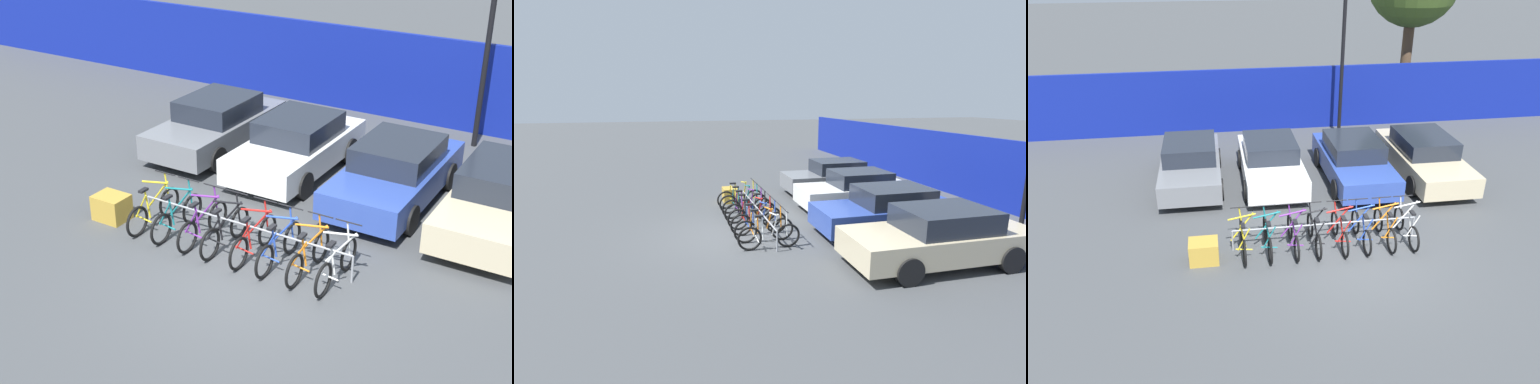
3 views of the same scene
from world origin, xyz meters
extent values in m
plane|color=#424447|center=(0.00, 0.00, 0.00)|extent=(120.00, 120.00, 0.00)
cube|color=navy|center=(0.00, 9.50, 1.25)|extent=(36.00, 0.16, 2.51)
cylinder|color=gray|center=(-0.71, 0.68, 0.55)|extent=(4.69, 0.04, 0.04)
cylinder|color=gray|center=(-3.05, 0.68, 0.28)|extent=(0.04, 0.04, 0.55)
cylinder|color=gray|center=(1.64, 0.68, 0.28)|extent=(0.04, 0.04, 0.55)
torus|color=black|center=(-2.80, 0.00, 0.33)|extent=(0.06, 0.66, 0.66)
torus|color=black|center=(-2.80, 1.05, 0.33)|extent=(0.06, 0.66, 0.66)
cylinder|color=yellow|center=(-2.80, 0.68, 0.65)|extent=(0.60, 0.04, 0.76)
cylinder|color=yellow|center=(-2.80, 0.63, 0.96)|extent=(0.68, 0.04, 0.16)
cylinder|color=yellow|center=(-2.80, 0.35, 0.59)|extent=(0.14, 0.04, 0.63)
cylinder|color=yellow|center=(-2.80, 0.15, 0.61)|extent=(0.32, 0.03, 0.58)
cylinder|color=yellow|center=(-2.80, 0.20, 0.31)|extent=(0.40, 0.03, 0.08)
cylinder|color=yellow|center=(-2.80, 1.01, 0.68)|extent=(0.12, 0.04, 0.69)
cylinder|color=black|center=(-2.80, 0.97, 1.04)|extent=(0.52, 0.03, 0.03)
cube|color=black|center=(-2.80, 0.25, 0.93)|extent=(0.10, 0.22, 0.05)
torus|color=black|center=(-2.19, 0.00, 0.33)|extent=(0.06, 0.66, 0.66)
torus|color=black|center=(-2.19, 1.05, 0.33)|extent=(0.06, 0.66, 0.66)
cylinder|color=#197A7F|center=(-2.19, 0.68, 0.65)|extent=(0.60, 0.04, 0.76)
cylinder|color=#197A7F|center=(-2.19, 0.63, 0.96)|extent=(0.68, 0.04, 0.16)
cylinder|color=#197A7F|center=(-2.19, 0.35, 0.59)|extent=(0.14, 0.04, 0.63)
cylinder|color=#197A7F|center=(-2.19, 0.15, 0.61)|extent=(0.32, 0.03, 0.58)
cylinder|color=#197A7F|center=(-2.19, 0.20, 0.31)|extent=(0.40, 0.03, 0.08)
cylinder|color=#197A7F|center=(-2.19, 1.01, 0.68)|extent=(0.12, 0.04, 0.69)
cylinder|color=black|center=(-2.19, 0.97, 1.04)|extent=(0.52, 0.03, 0.03)
cube|color=black|center=(-2.19, 0.25, 0.93)|extent=(0.10, 0.22, 0.05)
torus|color=black|center=(-1.55, 0.00, 0.33)|extent=(0.06, 0.66, 0.66)
torus|color=black|center=(-1.55, 1.05, 0.33)|extent=(0.06, 0.66, 0.66)
cylinder|color=#752D99|center=(-1.55, 0.68, 0.65)|extent=(0.60, 0.04, 0.76)
cylinder|color=#752D99|center=(-1.55, 0.63, 0.96)|extent=(0.68, 0.04, 0.16)
cylinder|color=#752D99|center=(-1.55, 0.35, 0.59)|extent=(0.14, 0.04, 0.63)
cylinder|color=#752D99|center=(-1.55, 0.15, 0.61)|extent=(0.32, 0.03, 0.58)
cylinder|color=#752D99|center=(-1.55, 0.20, 0.31)|extent=(0.40, 0.03, 0.08)
cylinder|color=#752D99|center=(-1.55, 1.01, 0.68)|extent=(0.12, 0.04, 0.69)
cylinder|color=black|center=(-1.55, 0.97, 1.04)|extent=(0.52, 0.03, 0.03)
cube|color=black|center=(-1.55, 0.25, 0.93)|extent=(0.10, 0.22, 0.05)
torus|color=black|center=(-1.02, 0.00, 0.33)|extent=(0.06, 0.66, 0.66)
torus|color=black|center=(-1.02, 1.05, 0.33)|extent=(0.06, 0.66, 0.66)
cylinder|color=black|center=(-1.02, 0.68, 0.65)|extent=(0.60, 0.04, 0.76)
cylinder|color=black|center=(-1.02, 0.63, 0.96)|extent=(0.68, 0.04, 0.16)
cylinder|color=black|center=(-1.02, 0.35, 0.59)|extent=(0.14, 0.04, 0.63)
cylinder|color=black|center=(-1.02, 0.15, 0.61)|extent=(0.32, 0.03, 0.58)
cylinder|color=black|center=(-1.02, 0.20, 0.31)|extent=(0.40, 0.03, 0.08)
cylinder|color=black|center=(-1.02, 1.01, 0.68)|extent=(0.12, 0.04, 0.69)
cylinder|color=black|center=(-1.02, 0.97, 1.04)|extent=(0.52, 0.03, 0.03)
cube|color=black|center=(-1.02, 0.25, 0.93)|extent=(0.10, 0.22, 0.05)
torus|color=black|center=(-0.36, 0.00, 0.33)|extent=(0.06, 0.66, 0.66)
torus|color=black|center=(-0.36, 1.05, 0.33)|extent=(0.06, 0.66, 0.66)
cylinder|color=red|center=(-0.36, 0.68, 0.65)|extent=(0.60, 0.04, 0.76)
cylinder|color=red|center=(-0.36, 0.63, 0.96)|extent=(0.68, 0.04, 0.16)
cylinder|color=red|center=(-0.36, 0.35, 0.59)|extent=(0.14, 0.04, 0.63)
cylinder|color=red|center=(-0.36, 0.15, 0.61)|extent=(0.32, 0.03, 0.58)
cylinder|color=red|center=(-0.36, 0.20, 0.31)|extent=(0.40, 0.03, 0.08)
cylinder|color=red|center=(-0.36, 1.01, 0.68)|extent=(0.12, 0.04, 0.69)
cylinder|color=black|center=(-0.36, 0.97, 1.04)|extent=(0.52, 0.03, 0.03)
cube|color=black|center=(-0.36, 0.25, 0.93)|extent=(0.10, 0.22, 0.05)
torus|color=black|center=(0.19, 0.00, 0.33)|extent=(0.06, 0.66, 0.66)
torus|color=black|center=(0.19, 1.05, 0.33)|extent=(0.06, 0.66, 0.66)
cylinder|color=#284CB7|center=(0.19, 0.68, 0.65)|extent=(0.60, 0.04, 0.76)
cylinder|color=#284CB7|center=(0.19, 0.63, 0.96)|extent=(0.68, 0.04, 0.16)
cylinder|color=#284CB7|center=(0.19, 0.35, 0.59)|extent=(0.14, 0.04, 0.63)
cylinder|color=#284CB7|center=(0.19, 0.15, 0.61)|extent=(0.32, 0.03, 0.58)
cylinder|color=#284CB7|center=(0.19, 0.20, 0.31)|extent=(0.40, 0.03, 0.08)
cylinder|color=#284CB7|center=(0.19, 1.01, 0.68)|extent=(0.12, 0.04, 0.69)
cylinder|color=black|center=(0.19, 0.97, 1.04)|extent=(0.52, 0.03, 0.03)
cube|color=black|center=(0.19, 0.25, 0.93)|extent=(0.10, 0.22, 0.05)
torus|color=black|center=(0.82, 0.00, 0.33)|extent=(0.06, 0.66, 0.66)
torus|color=black|center=(0.82, 1.05, 0.33)|extent=(0.06, 0.66, 0.66)
cylinder|color=orange|center=(0.82, 0.68, 0.65)|extent=(0.60, 0.04, 0.76)
cylinder|color=orange|center=(0.82, 0.63, 0.96)|extent=(0.68, 0.04, 0.16)
cylinder|color=orange|center=(0.82, 0.35, 0.59)|extent=(0.14, 0.04, 0.63)
cylinder|color=orange|center=(0.82, 0.15, 0.61)|extent=(0.32, 0.03, 0.58)
cylinder|color=orange|center=(0.82, 0.20, 0.31)|extent=(0.40, 0.03, 0.08)
cylinder|color=orange|center=(0.82, 1.01, 0.68)|extent=(0.12, 0.04, 0.69)
cylinder|color=black|center=(0.82, 0.97, 1.04)|extent=(0.52, 0.03, 0.03)
cube|color=black|center=(0.82, 0.25, 0.93)|extent=(0.10, 0.22, 0.05)
torus|color=black|center=(1.39, 0.00, 0.33)|extent=(0.06, 0.66, 0.66)
torus|color=black|center=(1.39, 1.05, 0.33)|extent=(0.06, 0.66, 0.66)
cylinder|color=silver|center=(1.39, 0.68, 0.65)|extent=(0.60, 0.04, 0.76)
cylinder|color=silver|center=(1.39, 0.63, 0.96)|extent=(0.68, 0.04, 0.16)
cylinder|color=silver|center=(1.39, 0.35, 0.59)|extent=(0.14, 0.04, 0.63)
cylinder|color=silver|center=(1.39, 0.15, 0.61)|extent=(0.32, 0.03, 0.58)
cylinder|color=silver|center=(1.39, 0.20, 0.31)|extent=(0.40, 0.03, 0.08)
cylinder|color=silver|center=(1.39, 1.01, 0.68)|extent=(0.12, 0.04, 0.69)
cylinder|color=black|center=(1.39, 0.97, 1.04)|extent=(0.52, 0.03, 0.03)
cube|color=black|center=(1.39, 0.25, 0.93)|extent=(0.10, 0.22, 0.05)
cube|color=slate|center=(-4.11, 4.75, 0.57)|extent=(1.80, 4.22, 0.62)
cube|color=#1E232D|center=(-4.11, 4.85, 1.14)|extent=(1.58, 1.94, 0.52)
cylinder|color=black|center=(-4.96, 5.97, 0.32)|extent=(0.20, 0.64, 0.64)
cylinder|color=black|center=(-3.25, 5.97, 0.32)|extent=(0.20, 0.64, 0.64)
cylinder|color=black|center=(-4.96, 3.52, 0.32)|extent=(0.20, 0.64, 0.64)
cylinder|color=black|center=(-3.25, 3.52, 0.32)|extent=(0.20, 0.64, 0.64)
cube|color=silver|center=(-1.61, 4.52, 0.57)|extent=(1.80, 4.18, 0.62)
cube|color=#1E232D|center=(-1.61, 4.62, 1.14)|extent=(1.58, 1.92, 0.52)
cylinder|color=black|center=(-2.46, 5.73, 0.32)|extent=(0.20, 0.64, 0.64)
cylinder|color=black|center=(-0.75, 5.73, 0.32)|extent=(0.20, 0.64, 0.64)
cylinder|color=black|center=(-2.46, 3.31, 0.32)|extent=(0.20, 0.64, 0.64)
cylinder|color=black|center=(-0.75, 3.31, 0.32)|extent=(0.20, 0.64, 0.64)
cube|color=#2D479E|center=(1.02, 4.23, 0.57)|extent=(1.80, 4.34, 0.62)
cube|color=#1E232D|center=(1.02, 4.34, 1.14)|extent=(1.58, 2.00, 0.52)
cylinder|color=black|center=(0.16, 5.49, 0.32)|extent=(0.20, 0.64, 0.64)
cylinder|color=black|center=(1.87, 5.49, 0.32)|extent=(0.20, 0.64, 0.64)
cylinder|color=black|center=(0.16, 2.97, 0.32)|extent=(0.20, 0.64, 0.64)
cylinder|color=black|center=(1.87, 2.97, 0.32)|extent=(0.20, 0.64, 0.64)
cube|color=#C1B28E|center=(3.35, 4.20, 0.57)|extent=(1.80, 4.56, 0.62)
cube|color=#1E232D|center=(3.35, 4.31, 1.14)|extent=(1.58, 2.10, 0.52)
cylinder|color=black|center=(2.50, 5.52, 0.32)|extent=(0.20, 0.64, 0.64)
cylinder|color=black|center=(4.21, 5.52, 0.32)|extent=(0.20, 0.64, 0.64)
cylinder|color=black|center=(2.50, 2.88, 0.32)|extent=(0.20, 0.64, 0.64)
cylinder|color=black|center=(4.21, 2.88, 0.32)|extent=(0.20, 0.64, 0.64)
cube|color=#B28C33|center=(-3.76, 0.30, 0.28)|extent=(0.70, 0.56, 0.55)
camera|label=1|loc=(5.88, -9.60, 7.10)|focal=50.00mm
camera|label=2|loc=(11.06, -1.95, 3.92)|focal=28.00mm
camera|label=3|loc=(-3.35, -9.90, 6.91)|focal=35.00mm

